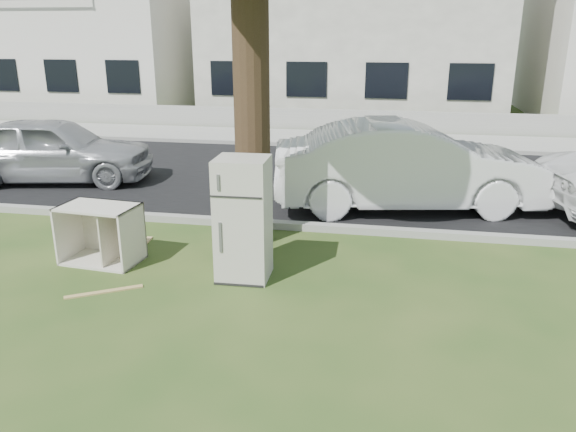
% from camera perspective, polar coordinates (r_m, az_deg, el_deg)
% --- Properties ---
extents(ground, '(120.00, 120.00, 0.00)m').
position_cam_1_polar(ground, '(7.29, -3.74, -7.61)').
color(ground, '#294719').
extents(road, '(120.00, 7.00, 0.01)m').
position_cam_1_polar(road, '(12.86, 2.80, 3.92)').
color(road, black).
rests_on(road, ground).
extents(kerb_near, '(120.00, 0.18, 0.12)m').
position_cam_1_polar(kerb_near, '(9.50, -0.14, -1.29)').
color(kerb_near, gray).
rests_on(kerb_near, ground).
extents(kerb_far, '(120.00, 0.18, 0.12)m').
position_cam_1_polar(kerb_far, '(16.30, 4.52, 6.91)').
color(kerb_far, gray).
rests_on(kerb_far, ground).
extents(sidewalk, '(120.00, 2.80, 0.01)m').
position_cam_1_polar(sidewalk, '(17.71, 5.04, 7.82)').
color(sidewalk, gray).
rests_on(sidewalk, ground).
extents(low_wall, '(120.00, 0.15, 0.70)m').
position_cam_1_polar(low_wall, '(19.23, 5.55, 9.67)').
color(low_wall, gray).
rests_on(low_wall, ground).
extents(townhouse_left, '(10.20, 8.16, 7.04)m').
position_cam_1_polar(townhouse_left, '(27.49, -20.27, 17.86)').
color(townhouse_left, silver).
rests_on(townhouse_left, ground).
extents(townhouse_center, '(11.22, 8.16, 7.44)m').
position_cam_1_polar(townhouse_center, '(23.92, 6.95, 19.38)').
color(townhouse_center, silver).
rests_on(townhouse_center, ground).
extents(fridge, '(0.70, 0.65, 1.64)m').
position_cam_1_polar(fridge, '(7.40, -4.58, -0.33)').
color(fridge, '#BAB8A8').
rests_on(fridge, ground).
extents(cabinet, '(1.14, 0.77, 0.84)m').
position_cam_1_polar(cabinet, '(8.46, -18.51, -1.74)').
color(cabinet, beige).
rests_on(cabinet, ground).
extents(plank_a, '(0.86, 0.58, 0.02)m').
position_cam_1_polar(plank_a, '(7.60, -18.18, -7.32)').
color(plank_a, tan).
rests_on(plank_a, ground).
extents(plank_c, '(0.17, 0.84, 0.02)m').
position_cam_1_polar(plank_c, '(8.98, -14.69, -3.01)').
color(plank_c, tan).
rests_on(plank_c, ground).
extents(car_center, '(5.16, 2.62, 1.62)m').
position_cam_1_polar(car_center, '(10.64, 12.07, 4.99)').
color(car_center, silver).
rests_on(car_center, ground).
extents(car_left, '(4.48, 2.48, 1.44)m').
position_cam_1_polar(car_left, '(13.41, -22.75, 6.26)').
color(car_left, '#9E9FA5').
rests_on(car_left, ground).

